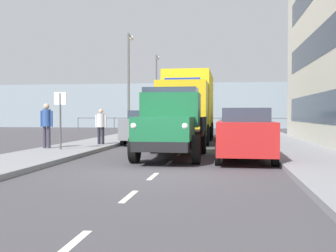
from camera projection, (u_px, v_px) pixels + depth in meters
ground_plane at (192, 144)px, 20.41m from camera, size 80.00×80.00×0.00m
sidewalk_left at (284, 143)px, 19.72m from camera, size 2.62×41.16×0.15m
sidewalk_right at (106, 141)px, 21.09m from camera, size 2.62×41.16×0.15m
road_centreline_markings at (192, 144)px, 20.18m from camera, size 0.12×37.87×0.01m
sea_horizon at (211, 105)px, 43.64m from camera, size 80.00×0.80×5.00m
seawall_railing at (209, 120)px, 40.13m from camera, size 28.08×0.08×1.20m
truck_vintage_green at (171, 124)px, 13.48m from camera, size 2.17×5.64×2.43m
lorry_cargo_yellow at (188, 104)px, 22.04m from camera, size 2.58×8.20×3.87m
car_red_kerbside_near at (244, 134)px, 12.84m from camera, size 1.83×4.05×1.72m
car_teal_kerbside_1 at (239, 128)px, 18.12m from camera, size 1.77×4.23×1.72m
car_white_kerbside_2 at (237, 125)px, 23.66m from camera, size 1.88×4.27×1.72m
car_silver_kerbside_3 at (235, 123)px, 28.80m from camera, size 1.77×4.30×1.72m
car_grey_oppositeside_0 at (146, 126)px, 20.42m from camera, size 1.85×4.40×1.72m
pedestrian_in_dark_coat at (47, 122)px, 16.03m from camera, size 0.53×0.34×1.82m
pedestrian_couple_a at (101, 124)px, 18.12m from camera, size 0.53×0.34×1.62m
lamp_post_promenade at (129, 75)px, 26.58m from camera, size 0.32×1.14×6.80m
lamp_post_far at (157, 85)px, 36.22m from camera, size 0.32×1.14×6.80m
street_sign at (60, 110)px, 15.45m from camera, size 0.50×0.07×2.25m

